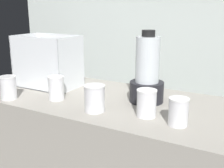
% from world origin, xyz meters
% --- Properties ---
extents(back_wall_unit, '(2.60, 0.24, 2.50)m').
position_xyz_m(back_wall_unit, '(0.01, 0.77, 1.27)').
color(back_wall_unit, silver).
rests_on(back_wall_unit, ground_plane).
extents(carrot_display_bin, '(0.35, 0.23, 0.30)m').
position_xyz_m(carrot_display_bin, '(-0.46, 0.04, 1.00)').
color(carrot_display_bin, white).
rests_on(carrot_display_bin, counter).
extents(blender_pitcher, '(0.17, 0.17, 0.35)m').
position_xyz_m(blender_pitcher, '(0.17, 0.05, 1.03)').
color(blender_pitcher, black).
rests_on(blender_pitcher, counter).
extents(juice_cup_beet_far_left, '(0.08, 0.08, 0.12)m').
position_xyz_m(juice_cup_beet_far_left, '(-0.46, -0.25, 0.95)').
color(juice_cup_beet_far_left, white).
rests_on(juice_cup_beet_far_left, counter).
extents(juice_cup_mango_left, '(0.08, 0.08, 0.12)m').
position_xyz_m(juice_cup_mango_left, '(-0.24, -0.14, 0.95)').
color(juice_cup_mango_left, white).
rests_on(juice_cup_mango_left, counter).
extents(juice_cup_beet_middle, '(0.10, 0.10, 0.12)m').
position_xyz_m(juice_cup_beet_middle, '(0.02, -0.19, 0.95)').
color(juice_cup_beet_middle, white).
rests_on(juice_cup_beet_middle, counter).
extents(juice_cup_beet_right, '(0.09, 0.09, 0.12)m').
position_xyz_m(juice_cup_beet_right, '(0.24, -0.13, 0.95)').
color(juice_cup_beet_right, white).
rests_on(juice_cup_beet_right, counter).
extents(juice_cup_orange_far_right, '(0.08, 0.08, 0.11)m').
position_xyz_m(juice_cup_orange_far_right, '(0.39, -0.16, 0.95)').
color(juice_cup_orange_far_right, white).
rests_on(juice_cup_orange_far_right, counter).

